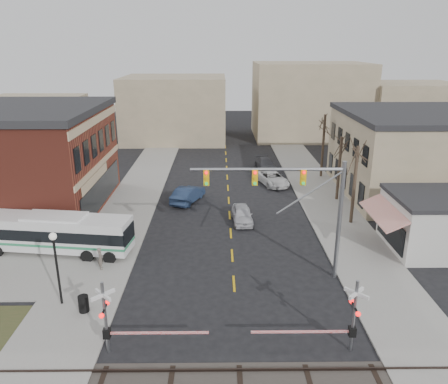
# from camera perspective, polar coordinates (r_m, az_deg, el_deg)

# --- Properties ---
(ground) EXTENTS (160.00, 160.00, 0.00)m
(ground) POSITION_cam_1_polar(r_m,az_deg,el_deg) (27.35, 1.45, -14.02)
(ground) COLOR black
(ground) RESTS_ON ground
(sidewalk_west) EXTENTS (5.00, 60.00, 0.12)m
(sidewalk_west) POSITION_cam_1_polar(r_m,az_deg,el_deg) (46.24, -11.29, -0.22)
(sidewalk_west) COLOR gray
(sidewalk_west) RESTS_ON ground
(sidewalk_east) EXTENTS (5.00, 60.00, 0.12)m
(sidewalk_east) POSITION_cam_1_polar(r_m,az_deg,el_deg) (46.62, 12.32, -0.13)
(sidewalk_east) COLOR gray
(sidewalk_east) RESTS_ON ground
(tan_building) EXTENTS (20.30, 15.30, 8.50)m
(tan_building) POSITION_cam_1_polar(r_m,az_deg,el_deg) (49.84, 26.85, 4.50)
(tan_building) COLOR gray
(tan_building) RESTS_ON ground
(awning_shop) EXTENTS (9.74, 6.20, 4.30)m
(awning_shop) POSITION_cam_1_polar(r_m,az_deg,el_deg) (36.66, 26.91, -3.55)
(awning_shop) COLOR beige
(awning_shop) RESTS_ON ground
(tree_east_a) EXTENTS (0.28, 0.28, 6.75)m
(tree_east_a) POSITION_cam_1_polar(r_m,az_deg,el_deg) (38.50, 16.66, 0.86)
(tree_east_a) COLOR #382B21
(tree_east_a) RESTS_ON sidewalk_east
(tree_east_b) EXTENTS (0.28, 0.28, 6.30)m
(tree_east_b) POSITION_cam_1_polar(r_m,az_deg,el_deg) (44.16, 14.81, 2.98)
(tree_east_b) COLOR #382B21
(tree_east_b) RESTS_ON sidewalk_east
(tree_east_c) EXTENTS (0.28, 0.28, 7.20)m
(tree_east_c) POSITION_cam_1_polar(r_m,az_deg,el_deg) (51.62, 12.81, 5.88)
(tree_east_c) COLOR #382B21
(tree_east_c) RESTS_ON sidewalk_east
(transit_bus) EXTENTS (11.31, 3.88, 2.85)m
(transit_bus) POSITION_cam_1_polar(r_m,az_deg,el_deg) (34.57, -21.03, -4.98)
(transit_bus) COLOR silver
(transit_bus) RESTS_ON ground
(traffic_signal_mast) EXTENTS (9.64, 0.30, 8.00)m
(traffic_signal_mast) POSITION_cam_1_polar(r_m,az_deg,el_deg) (27.82, 9.80, -0.59)
(traffic_signal_mast) COLOR gray
(traffic_signal_mast) RESTS_ON ground
(rr_crossing_west) EXTENTS (5.60, 1.36, 4.00)m
(rr_crossing_west) POSITION_cam_1_polar(r_m,az_deg,el_deg) (23.07, -14.17, -15.71)
(rr_crossing_west) COLOR gray
(rr_crossing_west) RESTS_ON ground
(rr_crossing_east) EXTENTS (5.60, 1.36, 4.00)m
(rr_crossing_east) POSITION_cam_1_polar(r_m,az_deg,el_deg) (23.32, 15.55, -15.42)
(rr_crossing_east) COLOR gray
(rr_crossing_east) RESTS_ON ground
(street_lamp) EXTENTS (0.44, 0.44, 4.59)m
(street_lamp) POSITION_cam_1_polar(r_m,az_deg,el_deg) (27.09, -21.18, -7.57)
(street_lamp) COLOR black
(street_lamp) RESTS_ON sidewalk_west
(trash_bin) EXTENTS (0.60, 0.60, 0.99)m
(trash_bin) POSITION_cam_1_polar(r_m,az_deg,el_deg) (27.19, -17.86, -13.72)
(trash_bin) COLOR black
(trash_bin) RESTS_ON sidewalk_west
(car_a) EXTENTS (1.89, 4.25, 1.42)m
(car_a) POSITION_cam_1_polar(r_m,az_deg,el_deg) (38.17, 2.38, -2.93)
(car_a) COLOR #BDBCC2
(car_a) RESTS_ON ground
(car_b) EXTENTS (3.34, 5.16, 1.61)m
(car_b) POSITION_cam_1_polar(r_m,az_deg,el_deg) (43.08, -4.73, -0.28)
(car_b) COLOR #1C2A46
(car_b) RESTS_ON ground
(car_c) EXTENTS (3.72, 5.59, 1.43)m
(car_c) POSITION_cam_1_polar(r_m,az_deg,el_deg) (48.59, 6.35, 1.77)
(car_c) COLOR silver
(car_c) RESTS_ON ground
(car_d) EXTENTS (2.64, 5.04, 1.39)m
(car_d) POSITION_cam_1_polar(r_m,az_deg,el_deg) (54.36, 5.45, 3.62)
(car_d) COLOR #46474C
(car_d) RESTS_ON ground
(pedestrian_near) EXTENTS (0.52, 0.66, 1.59)m
(pedestrian_near) POSITION_cam_1_polar(r_m,az_deg,el_deg) (31.33, -15.83, -8.34)
(pedestrian_near) COLOR #655A51
(pedestrian_near) RESTS_ON sidewalk_west
(pedestrian_far) EXTENTS (1.04, 1.01, 1.69)m
(pedestrian_far) POSITION_cam_1_polar(r_m,az_deg,el_deg) (34.04, -18.43, -6.27)
(pedestrian_far) COLOR #39365F
(pedestrian_far) RESTS_ON sidewalk_west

